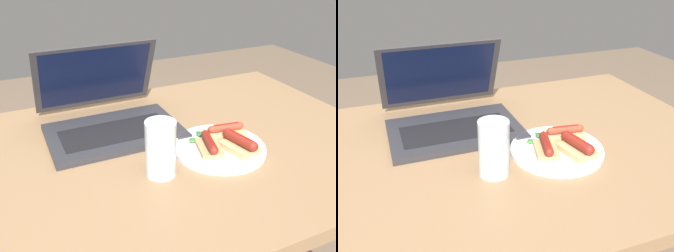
{
  "view_description": "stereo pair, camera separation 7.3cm",
  "coord_description": "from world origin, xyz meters",
  "views": [
    {
      "loc": [
        -0.29,
        -0.8,
        1.22
      ],
      "look_at": [
        0.09,
        0.0,
        0.77
      ],
      "focal_mm": 40.0,
      "sensor_mm": 36.0,
      "label": 1
    },
    {
      "loc": [
        -0.22,
        -0.83,
        1.22
      ],
      "look_at": [
        0.09,
        0.0,
        0.77
      ],
      "focal_mm": 40.0,
      "sensor_mm": 36.0,
      "label": 2
    }
  ],
  "objects": [
    {
      "name": "desk",
      "position": [
        0.0,
        0.0,
        0.66
      ],
      "size": [
        1.42,
        0.86,
        0.71
      ],
      "color": "#93704C",
      "rests_on": "ground_plane"
    },
    {
      "name": "laptop",
      "position": [
        -0.02,
        0.17,
        0.76
      ],
      "size": [
        0.37,
        0.34,
        0.23
      ],
      "color": "#2D2D33",
      "rests_on": "desk"
    },
    {
      "name": "plate",
      "position": [
        0.2,
        -0.08,
        0.72
      ],
      "size": [
        0.25,
        0.25,
        0.02
      ],
      "color": "silver",
      "rests_on": "desk"
    },
    {
      "name": "sausage_toast_left",
      "position": [
        0.24,
        -0.12,
        0.75
      ],
      "size": [
        0.08,
        0.11,
        0.05
      ],
      "rotation": [
        0.0,
        0.0,
        4.91
      ],
      "color": "tan",
      "rests_on": "plate"
    },
    {
      "name": "sausage_toast_middle",
      "position": [
        0.17,
        -0.08,
        0.74
      ],
      "size": [
        0.08,
        0.11,
        0.04
      ],
      "rotation": [
        0.0,
        0.0,
        4.44
      ],
      "color": "tan",
      "rests_on": "plate"
    },
    {
      "name": "sausage_toast_right",
      "position": [
        0.25,
        -0.04,
        0.74
      ],
      "size": [
        0.12,
        0.08,
        0.04
      ],
      "rotation": [
        0.0,
        0.0,
        3.0
      ],
      "color": "tan",
      "rests_on": "plate"
    },
    {
      "name": "salad_pile",
      "position": [
        0.18,
        -0.01,
        0.73
      ],
      "size": [
        0.07,
        0.07,
        0.01
      ],
      "color": "#2D662D",
      "rests_on": "plate"
    },
    {
      "name": "drinking_glass",
      "position": [
        0.02,
        -0.11,
        0.78
      ],
      "size": [
        0.07,
        0.07,
        0.14
      ],
      "color": "silver",
      "rests_on": "desk"
    }
  ]
}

